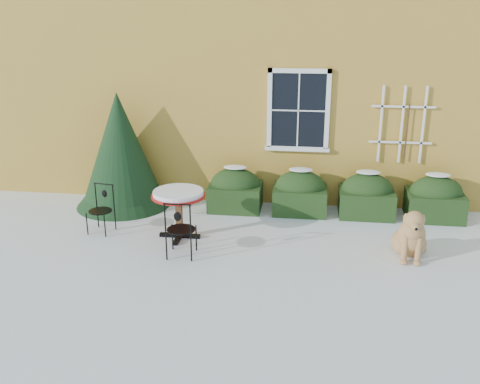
# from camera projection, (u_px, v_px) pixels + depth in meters

# --- Properties ---
(ground) EXTENTS (80.00, 80.00, 0.00)m
(ground) POSITION_uv_depth(u_px,v_px,m) (232.00, 266.00, 8.49)
(ground) COLOR white
(ground) RESTS_ON ground
(house) EXTENTS (12.40, 8.40, 6.40)m
(house) POSITION_uv_depth(u_px,v_px,m) (270.00, 35.00, 14.02)
(house) COLOR gold
(house) RESTS_ON ground
(hedge_row) EXTENTS (4.95, 0.80, 0.91)m
(hedge_row) POSITION_uv_depth(u_px,v_px,m) (333.00, 194.00, 10.55)
(hedge_row) COLOR black
(hedge_row) RESTS_ON ground
(evergreen_shrub) EXTENTS (1.93, 1.93, 2.34)m
(evergreen_shrub) POSITION_uv_depth(u_px,v_px,m) (121.00, 161.00, 10.86)
(evergreen_shrub) COLOR black
(evergreen_shrub) RESTS_ON ground
(bistro_table) EXTENTS (0.95, 0.95, 0.88)m
(bistro_table) POSITION_uv_depth(u_px,v_px,m) (178.00, 199.00, 9.32)
(bistro_table) COLOR black
(bistro_table) RESTS_ON ground
(patio_chair_near) EXTENTS (0.47, 0.47, 0.98)m
(patio_chair_near) POSITION_uv_depth(u_px,v_px,m) (180.00, 229.00, 8.66)
(patio_chair_near) COLOR black
(patio_chair_near) RESTS_ON ground
(patio_chair_far) EXTENTS (0.45, 0.44, 0.87)m
(patio_chair_far) POSITION_uv_depth(u_px,v_px,m) (101.00, 209.00, 9.68)
(patio_chair_far) COLOR black
(patio_chair_far) RESTS_ON ground
(dog) EXTENTS (0.62, 1.00, 0.90)m
(dog) POSITION_uv_depth(u_px,v_px,m) (411.00, 237.00, 8.66)
(dog) COLOR tan
(dog) RESTS_ON ground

